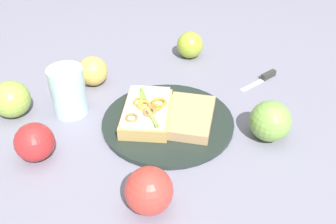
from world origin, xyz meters
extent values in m
plane|color=slate|center=(0.00, 0.00, 0.00)|extent=(2.00, 2.00, 0.00)
cylinder|color=#1F2924|center=(0.00, 0.00, 0.01)|extent=(0.28, 0.28, 0.01)
cube|color=tan|center=(-0.02, -0.04, 0.02)|extent=(0.18, 0.16, 0.03)
cube|color=#F0E2C9|center=(-0.02, -0.04, 0.04)|extent=(0.17, 0.14, 0.01)
torus|color=#BF673A|center=(0.01, -0.05, 0.05)|extent=(0.04, 0.04, 0.02)
torus|color=#AC7621|center=(0.00, -0.03, 0.05)|extent=(0.03, 0.03, 0.01)
torus|color=#C27A33|center=(-0.01, -0.05, 0.05)|extent=(0.04, 0.04, 0.02)
torus|color=#B97E2C|center=(-0.03, -0.05, 0.05)|extent=(0.04, 0.04, 0.01)
torus|color=#AD6635|center=(0.01, -0.08, 0.05)|extent=(0.03, 0.03, 0.01)
torus|color=#AB7629|center=(-0.01, -0.02, 0.05)|extent=(0.04, 0.04, 0.01)
cube|color=#7DA248|center=(0.03, -0.05, 0.05)|extent=(0.06, 0.01, 0.01)
cube|color=#7EB039|center=(-0.04, -0.04, 0.05)|extent=(0.05, 0.03, 0.01)
cube|color=#6EAC3D|center=(-0.05, -0.03, 0.05)|extent=(0.05, 0.01, 0.01)
cube|color=tan|center=(0.02, 0.04, 0.02)|extent=(0.17, 0.16, 0.02)
sphere|color=gold|center=(-0.22, -0.10, 0.04)|extent=(0.10, 0.10, 0.07)
sphere|color=#AE2526|center=(-0.01, -0.27, 0.04)|extent=(0.10, 0.10, 0.07)
sphere|color=#74A245|center=(0.12, 0.17, 0.04)|extent=(0.09, 0.09, 0.08)
sphere|color=#90B243|center=(-0.17, -0.30, 0.04)|extent=(0.11, 0.11, 0.08)
sphere|color=#90A82F|center=(-0.25, 0.18, 0.04)|extent=(0.10, 0.10, 0.07)
sphere|color=red|center=(0.19, -0.12, 0.04)|extent=(0.11, 0.11, 0.08)
cylinder|color=silver|center=(-0.13, -0.18, 0.05)|extent=(0.08, 0.08, 0.11)
cube|color=silver|center=(-0.05, 0.25, 0.00)|extent=(0.03, 0.08, 0.00)
cube|color=#2E2E29|center=(-0.07, 0.31, 0.01)|extent=(0.02, 0.05, 0.02)
camera|label=1|loc=(0.57, -0.25, 0.49)|focal=39.26mm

